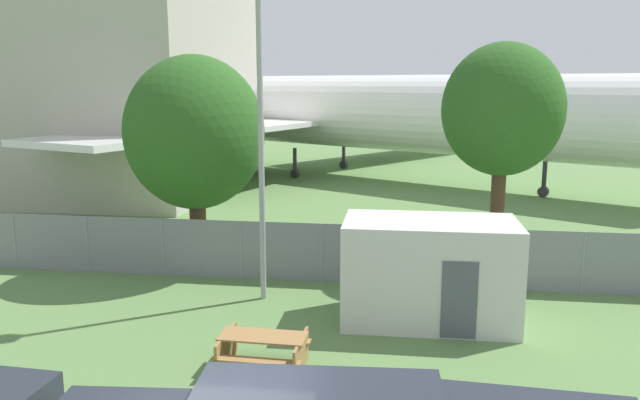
% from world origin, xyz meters
% --- Properties ---
extents(hangar_building, '(26.88, 15.74, 15.80)m').
position_xyz_m(hangar_building, '(-21.28, 26.93, 7.10)').
color(hangar_building, '#ADA899').
rests_on(hangar_building, ground).
extents(perimeter_fence, '(56.07, 0.07, 1.85)m').
position_xyz_m(perimeter_fence, '(0.00, 10.76, 0.92)').
color(perimeter_fence, gray).
rests_on(perimeter_fence, ground).
extents(airplane, '(46.04, 37.96, 13.35)m').
position_xyz_m(airplane, '(-2.00, 33.29, 4.14)').
color(airplane, white).
rests_on(airplane, ground).
extents(portable_cabin, '(4.39, 2.42, 2.65)m').
position_xyz_m(portable_cabin, '(3.16, 8.03, 1.32)').
color(portable_cabin, silver).
rests_on(portable_cabin, ground).
extents(picnic_bench_near_cabin, '(1.89, 1.45, 0.76)m').
position_xyz_m(picnic_bench_near_cabin, '(-0.43, 4.73, 0.48)').
color(picnic_bench_near_cabin, olive).
rests_on(picnic_bench_near_cabin, ground).
extents(tree_near_hangar, '(4.51, 4.51, 6.94)m').
position_xyz_m(tree_near_hangar, '(-4.30, 11.90, 4.44)').
color(tree_near_hangar, '#4C3823').
rests_on(tree_near_hangar, ground).
extents(tree_left_of_cabin, '(3.83, 3.83, 7.32)m').
position_xyz_m(tree_left_of_cabin, '(5.47, 13.06, 5.17)').
color(tree_left_of_cabin, '#4C3823').
rests_on(tree_left_of_cabin, ground).
extents(light_mast, '(0.44, 0.44, 9.25)m').
position_xyz_m(light_mast, '(-1.44, 9.07, 5.53)').
color(light_mast, '#99999E').
rests_on(light_mast, ground).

